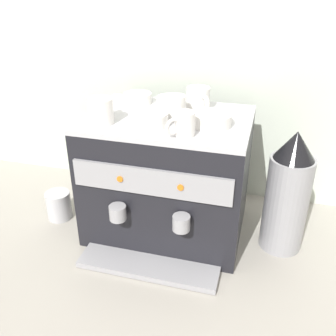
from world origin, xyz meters
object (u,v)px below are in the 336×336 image
object	(u,v)px
ceramic_cup_0	(199,99)
coffee_grinder	(288,194)
ceramic_bowl_0	(138,98)
ceramic_cup_1	(175,107)
ceramic_bowl_1	(150,120)
ceramic_cup_3	(102,111)
ceramic_bowl_3	(212,120)
milk_pitcher	(59,205)
espresso_machine	(168,176)
ceramic_cup_2	(184,124)
ceramic_bowl_2	(170,102)

from	to	relation	value
ceramic_cup_0	coffee_grinder	xyz separation A→B (m)	(0.34, -0.09, -0.28)
ceramic_bowl_0	ceramic_cup_1	bearing A→B (deg)	-34.60
ceramic_bowl_0	coffee_grinder	distance (m)	0.63
ceramic_bowl_0	ceramic_bowl_1	bearing A→B (deg)	-60.69
ceramic_cup_3	ceramic_cup_0	bearing A→B (deg)	36.14
ceramic_cup_0	ceramic_bowl_1	world-z (taller)	ceramic_cup_0
ceramic_cup_1	ceramic_bowl_0	size ratio (longest dim) A/B	0.96
ceramic_cup_1	ceramic_cup_3	xyz separation A→B (m)	(-0.21, -0.10, 0.00)
ceramic_bowl_3	milk_pitcher	size ratio (longest dim) A/B	1.09
espresso_machine	ceramic_cup_1	world-z (taller)	ceramic_cup_1
ceramic_cup_1	milk_pitcher	distance (m)	0.64
espresso_machine	coffee_grinder	bearing A→B (deg)	1.08
ceramic_cup_1	ceramic_bowl_1	bearing A→B (deg)	-122.93
ceramic_cup_1	ceramic_bowl_0	world-z (taller)	ceramic_cup_1
ceramic_cup_2	ceramic_cup_3	world-z (taller)	ceramic_cup_3
ceramic_bowl_2	ceramic_cup_2	bearing A→B (deg)	-66.45
ceramic_bowl_1	ceramic_bowl_2	xyz separation A→B (m)	(0.01, 0.20, -0.01)
ceramic_cup_3	milk_pitcher	world-z (taller)	ceramic_cup_3
ceramic_cup_2	ceramic_bowl_0	xyz separation A→B (m)	(-0.23, 0.25, -0.02)
ceramic_cup_2	ceramic_bowl_0	size ratio (longest dim) A/B	0.83
ceramic_bowl_0	ceramic_bowl_2	xyz separation A→B (m)	(0.12, -0.00, -0.00)
ceramic_cup_1	coffee_grinder	bearing A→B (deg)	1.45
espresso_machine	ceramic_bowl_1	distance (m)	0.27
ceramic_bowl_0	ceramic_bowl_3	xyz separation A→B (m)	(0.30, -0.15, 0.00)
espresso_machine	ceramic_cup_0	size ratio (longest dim) A/B	4.94
ceramic_bowl_2	ceramic_bowl_0	bearing A→B (deg)	179.52
ceramic_cup_1	ceramic_cup_2	xyz separation A→B (m)	(0.06, -0.13, -0.00)
coffee_grinder	milk_pitcher	xyz separation A→B (m)	(-0.86, -0.06, -0.16)
ceramic_bowl_3	ceramic_cup_3	bearing A→B (deg)	-168.77
ceramic_bowl_1	ceramic_cup_3	bearing A→B (deg)	-174.51
ceramic_cup_3	coffee_grinder	bearing A→B (deg)	10.36
espresso_machine	ceramic_cup_3	xyz separation A→B (m)	(-0.19, -0.10, 0.27)
ceramic_cup_2	ceramic_cup_1	bearing A→B (deg)	115.16
ceramic_bowl_2	ceramic_cup_1	bearing A→B (deg)	-68.35
ceramic_bowl_3	coffee_grinder	size ratio (longest dim) A/B	0.28
ceramic_cup_3	ceramic_bowl_3	bearing A→B (deg)	11.23
ceramic_bowl_0	ceramic_bowl_3	size ratio (longest dim) A/B	0.84
coffee_grinder	ceramic_cup_1	bearing A→B (deg)	-178.55
ceramic_cup_3	ceramic_bowl_0	size ratio (longest dim) A/B	1.20
espresso_machine	milk_pitcher	size ratio (longest dim) A/B	4.95
ceramic_bowl_1	coffee_grinder	distance (m)	0.53
ceramic_cup_2	ceramic_bowl_3	bearing A→B (deg)	55.65
ceramic_cup_0	ceramic_cup_1	size ratio (longest dim) A/B	1.15
ceramic_bowl_0	milk_pitcher	xyz separation A→B (m)	(-0.29, -0.17, -0.41)
ceramic_bowl_2	coffee_grinder	xyz separation A→B (m)	(0.44, -0.11, -0.25)
ceramic_cup_1	ceramic_cup_3	size ratio (longest dim) A/B	0.79
espresso_machine	ceramic_bowl_2	size ratio (longest dim) A/B	5.60
ceramic_cup_0	ceramic_cup_2	distance (m)	0.23
coffee_grinder	ceramic_cup_0	bearing A→B (deg)	165.20
ceramic_cup_3	ceramic_bowl_0	world-z (taller)	ceramic_cup_3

